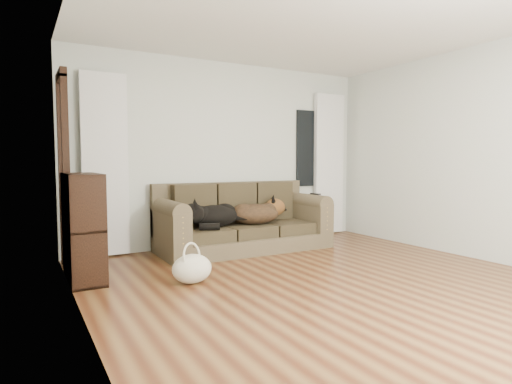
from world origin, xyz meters
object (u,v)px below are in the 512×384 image
sofa (244,217)px  bookshelf (83,230)px  dog_black_lab (212,217)px  tote_bag (192,267)px  dog_shepherd (257,213)px

sofa → bookshelf: bookshelf is taller
dog_black_lab → sofa: bearing=-0.0°
tote_bag → bookshelf: bookshelf is taller
dog_black_lab → bookshelf: (-1.61, -0.48, 0.02)m
dog_shepherd → dog_black_lab: bearing=9.0°
dog_shepherd → tote_bag: dog_shepherd is taller
dog_black_lab → bookshelf: bookshelf is taller
bookshelf → tote_bag: bearing=-41.2°
dog_black_lab → dog_shepherd: bearing=-4.8°
sofa → dog_shepherd: sofa is taller
dog_black_lab → dog_shepherd: (0.66, -0.03, 0.01)m
dog_shepherd → tote_bag: size_ratio=1.74×
tote_bag → bookshelf: bearing=143.3°
dog_black_lab → dog_shepherd: dog_shepherd is taller
tote_bag → bookshelf: size_ratio=0.37×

